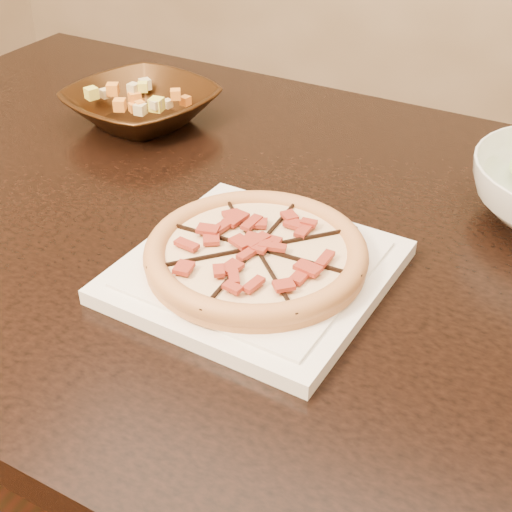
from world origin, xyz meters
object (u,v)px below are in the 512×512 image
at_px(plate, 256,270).
at_px(pizza, 256,253).
at_px(bronze_bowl, 142,106).
at_px(dining_table, 227,271).

relative_size(plate, pizza, 1.22).
bearing_deg(plate, pizza, 117.58).
distance_m(plate, bronze_bowl, 0.46).
bearing_deg(pizza, dining_table, 129.35).
bearing_deg(bronze_bowl, plate, -41.45).
bearing_deg(pizza, bronze_bowl, 138.55).
relative_size(dining_table, pizza, 5.84).
bearing_deg(pizza, plate, -62.42).
xyz_separation_m(plate, bronze_bowl, (-0.34, 0.30, 0.02)).
distance_m(pizza, bronze_bowl, 0.46).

